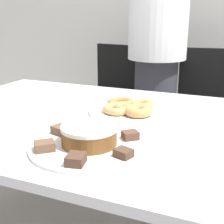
{
  "coord_description": "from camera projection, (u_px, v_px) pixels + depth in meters",
  "views": [
    {
      "loc": [
        0.34,
        -1.09,
        1.13
      ],
      "look_at": [
        -0.08,
        -0.08,
        0.79
      ],
      "focal_mm": 50.0,
      "sensor_mm": 36.0,
      "label": 1
    }
  ],
  "objects": [
    {
      "name": "table",
      "position": [
        140.0,
        139.0,
        1.22
      ],
      "size": [
        1.93,
        1.06,
        0.73
      ],
      "color": "silver",
      "rests_on": "ground_plane"
    },
    {
      "name": "person_standing",
      "position": [
        157.0,
        50.0,
        2.05
      ],
      "size": [
        0.38,
        0.38,
        1.72
      ],
      "color": "#383842",
      "rests_on": "ground_plane"
    },
    {
      "name": "office_chair_left",
      "position": [
        109.0,
        112.0,
        2.3
      ],
      "size": [
        0.52,
        0.52,
        0.92
      ],
      "rotation": [
        0.0,
        0.0,
        -0.19
      ],
      "color": "black",
      "rests_on": "ground_plane"
    },
    {
      "name": "office_chair_right",
      "position": [
        205.0,
        124.0,
        2.05
      ],
      "size": [
        0.48,
        0.48,
        0.92
      ],
      "rotation": [
        0.0,
        0.0,
        0.11
      ],
      "color": "black",
      "rests_on": "ground_plane"
    },
    {
      "name": "plate_cake",
      "position": [
        89.0,
        146.0,
        0.98
      ],
      "size": [
        0.38,
        0.38,
        0.01
      ],
      "color": "white",
      "rests_on": "table"
    },
    {
      "name": "plate_donuts",
      "position": [
        129.0,
        112.0,
        1.33
      ],
      "size": [
        0.34,
        0.34,
        0.01
      ],
      "color": "white",
      "rests_on": "table"
    },
    {
      "name": "frosted_cake",
      "position": [
        89.0,
        135.0,
        0.97
      ],
      "size": [
        0.18,
        0.18,
        0.06
      ],
      "color": "brown",
      "rests_on": "plate_cake"
    },
    {
      "name": "lamington_0",
      "position": [
        61.0,
        130.0,
        1.06
      ],
      "size": [
        0.07,
        0.06,
        0.03
      ],
      "rotation": [
        0.0,
        0.0,
        2.82
      ],
      "color": "brown",
      "rests_on": "plate_cake"
    },
    {
      "name": "lamington_1",
      "position": [
        45.0,
        146.0,
        0.93
      ],
      "size": [
        0.08,
        0.08,
        0.03
      ],
      "rotation": [
        0.0,
        0.0,
        3.87
      ],
      "color": "brown",
      "rests_on": "plate_cake"
    },
    {
      "name": "lamington_2",
      "position": [
        76.0,
        159.0,
        0.85
      ],
      "size": [
        0.06,
        0.07,
        0.03
      ],
      "rotation": [
        0.0,
        0.0,
        4.91
      ],
      "color": "#513828",
      "rests_on": "plate_cake"
    },
    {
      "name": "lamington_3",
      "position": [
        123.0,
        153.0,
        0.89
      ],
      "size": [
        0.06,
        0.05,
        0.02
      ],
      "rotation": [
        0.0,
        0.0,
        5.96
      ],
      "color": "#513828",
      "rests_on": "plate_cake"
    },
    {
      "name": "lamington_4",
      "position": [
        130.0,
        135.0,
        1.02
      ],
      "size": [
        0.07,
        0.06,
        0.03
      ],
      "rotation": [
        0.0,
        0.0,
        7.01
      ],
      "color": "brown",
      "rests_on": "plate_cake"
    },
    {
      "name": "lamington_5",
      "position": [
        100.0,
        126.0,
        1.11
      ],
      "size": [
        0.06,
        0.06,
        0.02
      ],
      "rotation": [
        0.0,
        0.0,
        8.05
      ],
      "color": "brown",
      "rests_on": "plate_cake"
    },
    {
      "name": "donut_0",
      "position": [
        129.0,
        107.0,
        1.32
      ],
      "size": [
        0.12,
        0.12,
        0.03
      ],
      "color": "tan",
      "rests_on": "plate_donuts"
    },
    {
      "name": "donut_1",
      "position": [
        121.0,
        103.0,
        1.39
      ],
      "size": [
        0.12,
        0.12,
        0.03
      ],
      "color": "#C68447",
      "rests_on": "plate_donuts"
    },
    {
      "name": "donut_2",
      "position": [
        118.0,
        109.0,
        1.29
      ],
      "size": [
        0.12,
        0.12,
        0.03
      ],
      "color": "#E5AD66",
      "rests_on": "plate_donuts"
    },
    {
      "name": "donut_3",
      "position": [
        138.0,
        111.0,
        1.26
      ],
      "size": [
        0.11,
        0.11,
        0.04
      ],
      "color": "tan",
      "rests_on": "plate_donuts"
    },
    {
      "name": "donut_4",
      "position": [
        142.0,
        104.0,
        1.36
      ],
      "size": [
        0.1,
        0.1,
        0.03
      ],
      "color": "tan",
      "rests_on": "plate_donuts"
    }
  ]
}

